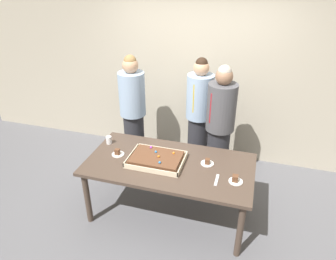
{
  "coord_description": "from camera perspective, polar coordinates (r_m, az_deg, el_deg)",
  "views": [
    {
      "loc": [
        0.84,
        -2.85,
        2.79
      ],
      "look_at": [
        -0.06,
        0.15,
        1.1
      ],
      "focal_mm": 32.98,
      "sensor_mm": 36.0,
      "label": 1
    }
  ],
  "objects": [
    {
      "name": "person_serving_front",
      "position": [
        4.5,
        -6.48,
        3.26
      ],
      "size": [
        0.37,
        0.37,
        1.74
      ],
      "rotation": [
        0.0,
        0.0,
        -0.94
      ],
      "color": "#28282D",
      "rests_on": "ground_plane"
    },
    {
      "name": "sheet_cake",
      "position": [
        3.61,
        -2.16,
        -5.38
      ],
      "size": [
        0.64,
        0.47,
        0.1
      ],
      "color": "beige",
      "rests_on": "party_table"
    },
    {
      "name": "party_table",
      "position": [
        3.65,
        0.25,
        -7.14
      ],
      "size": [
        1.94,
        0.99,
        0.75
      ],
      "color": "#47382D",
      "rests_on": "ground_plane"
    },
    {
      "name": "person_green_shirt_behind",
      "position": [
        4.14,
        9.54,
        0.58
      ],
      "size": [
        0.38,
        0.38,
        1.73
      ],
      "rotation": [
        0.0,
        0.0,
        -2.21
      ],
      "color": "#28282D",
      "rests_on": "ground_plane"
    },
    {
      "name": "interior_back_panel",
      "position": [
        4.71,
        5.92,
        12.27
      ],
      "size": [
        8.0,
        0.12,
        3.0
      ],
      "primitive_type": "cube",
      "color": "#B2A893",
      "rests_on": "ground_plane"
    },
    {
      "name": "plated_slice_far_left",
      "position": [
        3.6,
        7.28,
        -5.98
      ],
      "size": [
        0.15,
        0.15,
        0.07
      ],
      "color": "white",
      "rests_on": "party_table"
    },
    {
      "name": "plated_slice_near_right",
      "position": [
        3.38,
        12.35,
        -8.96
      ],
      "size": [
        0.15,
        0.15,
        0.08
      ],
      "color": "white",
      "rests_on": "party_table"
    },
    {
      "name": "plated_slice_near_left",
      "position": [
        3.79,
        -9.28,
        -4.23
      ],
      "size": [
        0.15,
        0.15,
        0.08
      ],
      "color": "white",
      "rests_on": "party_table"
    },
    {
      "name": "ground_plane",
      "position": [
        4.07,
        0.23,
        -14.88
      ],
      "size": [
        12.0,
        12.0,
        0.0
      ],
      "primitive_type": "plane",
      "color": "#5B5B60"
    },
    {
      "name": "drink_cup_nearest",
      "position": [
        4.03,
        -10.87,
        -1.83
      ],
      "size": [
        0.07,
        0.07,
        0.1
      ],
      "primitive_type": "cylinder",
      "color": "white",
      "rests_on": "party_table"
    },
    {
      "name": "cake_server_utensil",
      "position": [
        3.38,
        8.99,
        -9.1
      ],
      "size": [
        0.03,
        0.2,
        0.01
      ],
      "primitive_type": "cube",
      "color": "silver",
      "rests_on": "party_table"
    },
    {
      "name": "person_striped_tie_right",
      "position": [
        4.46,
        5.74,
        2.82
      ],
      "size": [
        0.38,
        0.38,
        1.71
      ],
      "rotation": [
        0.0,
        0.0,
        -1.8
      ],
      "color": "#28282D",
      "rests_on": "ground_plane"
    }
  ]
}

